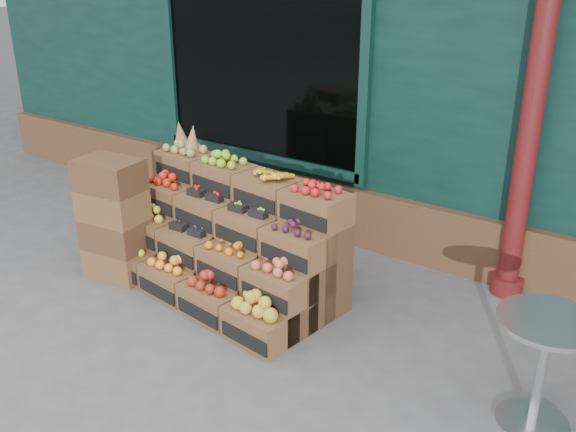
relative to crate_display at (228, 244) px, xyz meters
The scene contains 5 objects.
ground 1.21m from the crate_display, 40.17° to the right, with size 60.00×60.00×0.00m, color #4D4D50.
crate_display is the anchor object (origin of this frame).
spare_crates 1.06m from the crate_display, 155.67° to the right, with size 0.60×0.45×1.12m.
bistro_table 2.77m from the crate_display, ahead, with size 0.62×0.62×0.78m.
shopkeeper 2.49m from the crate_display, 112.01° to the left, with size 0.73×0.48×2.00m, color #1D6835.
Camera 1 is at (2.50, -3.11, 2.80)m, focal length 40.00 mm.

